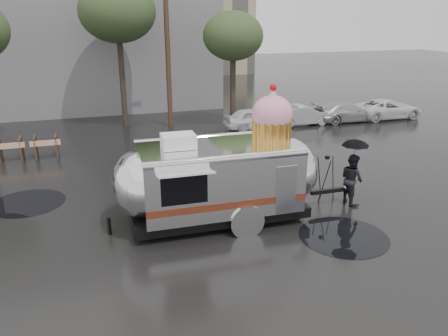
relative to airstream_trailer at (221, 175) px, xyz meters
name	(u,v)px	position (x,y,z in m)	size (l,w,h in m)	color
ground	(179,246)	(-1.66, -1.27, -1.52)	(120.00, 120.00, 0.00)	black
puddles	(190,215)	(-0.89, 0.61, -1.52)	(11.74, 8.05, 0.01)	black
grey_building	(49,10)	(-5.66, 22.73, 4.98)	(22.00, 12.00, 13.00)	slate
utility_pole	(167,45)	(0.84, 12.73, 3.10)	(1.60, 0.28, 9.00)	#473323
tree_mid	(117,12)	(-1.66, 13.73, 4.82)	(4.20, 4.20, 8.03)	#382D26
tree_right	(233,37)	(4.34, 11.73, 3.53)	(3.36, 3.36, 6.42)	#382D26
barricade_row	(11,149)	(-7.21, 8.69, -1.00)	(4.30, 0.80, 1.00)	#473323
parked_cars	(329,111)	(10.12, 10.73, -0.80)	(13.20, 1.90, 1.50)	silver
airstream_trailer	(221,175)	(0.00, 0.00, 0.00)	(8.06, 3.08, 4.34)	silver
person_right	(352,179)	(4.66, -0.09, -0.64)	(0.85, 0.47, 1.77)	black
umbrella_black	(355,150)	(4.66, -0.09, 0.41)	(1.13, 1.13, 2.32)	black
tripod	(326,173)	(3.98, 0.47, -0.54)	(0.62, 0.66, 1.62)	black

